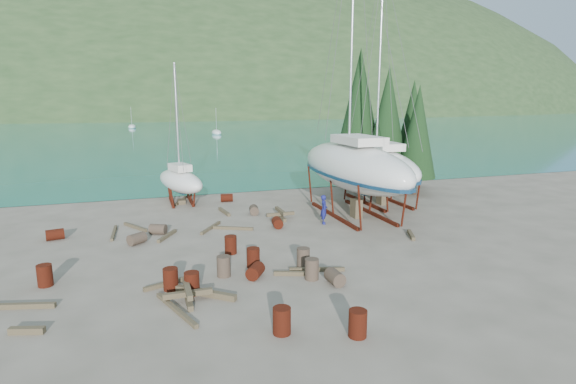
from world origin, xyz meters
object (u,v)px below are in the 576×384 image
object	(u,v)px
large_sailboat_near	(353,166)
worker	(324,209)
large_sailboat_far	(380,166)
small_sailboat_shore	(180,181)

from	to	relation	value
large_sailboat_near	worker	distance (m)	3.69
large_sailboat_far	small_sailboat_shore	xyz separation A→B (m)	(-13.59, 4.53, -1.09)
large_sailboat_far	small_sailboat_shore	bearing A→B (deg)	166.48
large_sailboat_far	small_sailboat_shore	distance (m)	14.36
large_sailboat_far	worker	distance (m)	7.41
small_sailboat_shore	worker	world-z (taller)	small_sailboat_shore
large_sailboat_near	large_sailboat_far	xyz separation A→B (m)	(3.44, 2.67, -0.49)
small_sailboat_shore	large_sailboat_far	bearing A→B (deg)	-36.54
large_sailboat_far	worker	size ratio (longest dim) A/B	9.51
large_sailboat_near	large_sailboat_far	distance (m)	4.38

